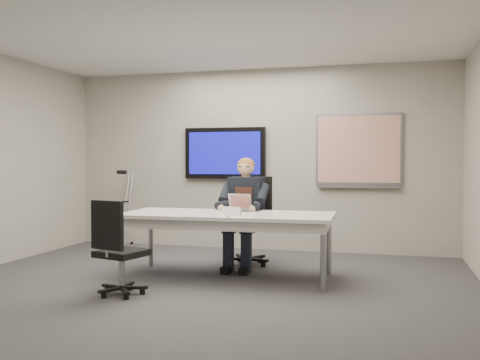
% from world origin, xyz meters
% --- Properties ---
extents(floor, '(6.00, 6.00, 0.02)m').
position_xyz_m(floor, '(0.00, 0.00, 0.00)').
color(floor, '#39383B').
rests_on(floor, ground).
extents(ceiling, '(6.00, 6.00, 0.02)m').
position_xyz_m(ceiling, '(0.00, 0.00, 2.80)').
color(ceiling, white).
rests_on(ceiling, wall_back).
extents(wall_back, '(6.00, 0.02, 2.80)m').
position_xyz_m(wall_back, '(0.00, 3.00, 1.40)').
color(wall_back, '#A19D91').
rests_on(wall_back, ground).
extents(conference_table, '(2.50, 1.11, 0.76)m').
position_xyz_m(conference_table, '(0.15, 0.91, 0.67)').
color(conference_table, white).
rests_on(conference_table, ground).
extents(tv_display, '(1.30, 0.09, 0.80)m').
position_xyz_m(tv_display, '(-0.50, 2.95, 1.50)').
color(tv_display, black).
rests_on(tv_display, wall_back).
extents(whiteboard, '(1.25, 0.08, 1.10)m').
position_xyz_m(whiteboard, '(1.55, 2.97, 1.53)').
color(whiteboard, gray).
rests_on(whiteboard, wall_back).
extents(office_chair_far, '(0.68, 0.68, 1.17)m').
position_xyz_m(office_chair_far, '(0.19, 1.76, 0.36)').
color(office_chair_far, black).
rests_on(office_chair_far, ground).
extents(office_chair_near, '(0.57, 0.57, 0.98)m').
position_xyz_m(office_chair_near, '(-0.67, -0.20, 0.31)').
color(office_chair_near, black).
rests_on(office_chair_near, ground).
extents(seated_person, '(0.46, 0.78, 1.42)m').
position_xyz_m(seated_person, '(0.18, 1.49, 0.57)').
color(seated_person, '#1F2434').
rests_on(seated_person, office_chair_far).
extents(crutch, '(0.32, 0.74, 1.32)m').
position_xyz_m(crutch, '(-2.11, 2.76, 0.63)').
color(crutch, '#A7AAAF').
rests_on(crutch, ground).
extents(laptop, '(0.32, 0.31, 0.21)m').
position_xyz_m(laptop, '(0.22, 1.15, 0.81)').
color(laptop, '#AAAAAC').
rests_on(laptop, conference_table).
extents(name_tent, '(0.25, 0.13, 0.10)m').
position_xyz_m(name_tent, '(0.26, 0.69, 0.81)').
color(name_tent, white).
rests_on(name_tent, conference_table).
extents(pen, '(0.06, 0.15, 0.01)m').
position_xyz_m(pen, '(0.27, 0.53, 0.77)').
color(pen, black).
rests_on(pen, conference_table).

